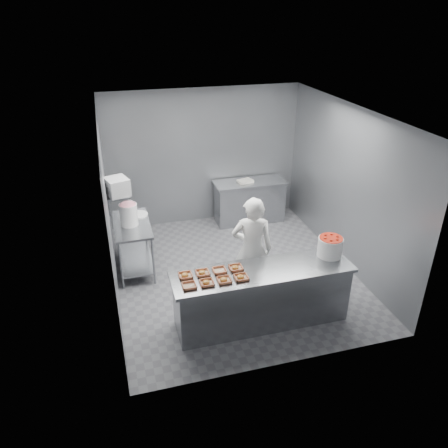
{
  "coord_description": "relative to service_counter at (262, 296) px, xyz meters",
  "views": [
    {
      "loc": [
        -1.91,
        -6.17,
        4.25
      ],
      "look_at": [
        -0.25,
        -0.2,
        1.09
      ],
      "focal_mm": 35.0,
      "sensor_mm": 36.0,
      "label": 1
    }
  ],
  "objects": [
    {
      "name": "tray_7",
      "position": [
        -0.36,
        0.12,
        0.47
      ],
      "size": [
        0.19,
        0.18,
        0.06
      ],
      "color": "tan",
      "rests_on": "service_counter"
    },
    {
      "name": "wall_back",
      "position": [
        0.0,
        3.6,
        0.95
      ],
      "size": [
        4.0,
        0.04,
        2.8
      ],
      "primitive_type": "cube",
      "color": "slate",
      "rests_on": "ground"
    },
    {
      "name": "tray_3",
      "position": [
        -0.36,
        -0.12,
        0.47
      ],
      "size": [
        0.19,
        0.18,
        0.06
      ],
      "color": "tan",
      "rests_on": "service_counter"
    },
    {
      "name": "paper_stack",
      "position": [
        0.8,
        3.25,
        0.47
      ],
      "size": [
        0.34,
        0.27,
        0.05
      ],
      "primitive_type": "cube",
      "rotation": [
        0.0,
        0.0,
        0.2
      ],
      "color": "silver",
      "rests_on": "back_counter"
    },
    {
      "name": "wall_shelf",
      "position": [
        -1.82,
        1.95,
        1.1
      ],
      "size": [
        0.35,
        0.9,
        0.03
      ],
      "primitive_type": "cube",
      "color": "slate",
      "rests_on": "wall_left"
    },
    {
      "name": "ceiling",
      "position": [
        0.0,
        1.35,
        2.35
      ],
      "size": [
        4.5,
        4.5,
        0.0
      ],
      "primitive_type": "plane",
      "rotation": [
        3.14,
        0.0,
        0.0
      ],
      "color": "white",
      "rests_on": "wall_back"
    },
    {
      "name": "glaze_bucket",
      "position": [
        -1.69,
        1.92,
        0.64
      ],
      "size": [
        0.31,
        0.3,
        0.46
      ],
      "color": "white",
      "rests_on": "prep_table"
    },
    {
      "name": "strawberry_tub",
      "position": [
        1.08,
        0.11,
        0.61
      ],
      "size": [
        0.36,
        0.36,
        0.3
      ],
      "color": "white",
      "rests_on": "service_counter"
    },
    {
      "name": "service_counter",
      "position": [
        0.0,
        0.0,
        0.0
      ],
      "size": [
        2.6,
        0.7,
        0.9
      ],
      "color": "slate",
      "rests_on": "ground"
    },
    {
      "name": "appliance",
      "position": [
        -1.82,
        1.68,
        1.25
      ],
      "size": [
        0.41,
        0.44,
        0.27
      ],
      "primitive_type": "cube",
      "rotation": [
        0.0,
        0.0,
        0.3
      ],
      "color": "gray",
      "rests_on": "wall_shelf"
    },
    {
      "name": "tray_6",
      "position": [
        -0.6,
        0.12,
        0.47
      ],
      "size": [
        0.19,
        0.18,
        0.04
      ],
      "color": "tan",
      "rests_on": "service_counter"
    },
    {
      "name": "wall_left",
      "position": [
        -2.0,
        1.35,
        0.95
      ],
      "size": [
        0.04,
        4.5,
        2.8
      ],
      "primitive_type": "cube",
      "color": "slate",
      "rests_on": "ground"
    },
    {
      "name": "prep_table",
      "position": [
        -1.65,
        1.95,
        0.14
      ],
      "size": [
        0.6,
        1.2,
        0.9
      ],
      "color": "slate",
      "rests_on": "ground"
    },
    {
      "name": "floor",
      "position": [
        0.0,
        1.35,
        -0.45
      ],
      "size": [
        4.5,
        4.5,
        0.0
      ],
      "primitive_type": "plane",
      "color": "#4C4C51",
      "rests_on": "ground"
    },
    {
      "name": "tray_1",
      "position": [
        -0.84,
        -0.12,
        0.47
      ],
      "size": [
        0.19,
        0.18,
        0.06
      ],
      "color": "tan",
      "rests_on": "service_counter"
    },
    {
      "name": "worker",
      "position": [
        0.06,
        0.64,
        0.41
      ],
      "size": [
        0.72,
        0.58,
        1.73
      ],
      "primitive_type": "imported",
      "rotation": [
        0.0,
        0.0,
        2.85
      ],
      "color": "white",
      "rests_on": "ground"
    },
    {
      "name": "rag",
      "position": [
        -1.58,
        2.39,
        0.46
      ],
      "size": [
        0.14,
        0.13,
        0.02
      ],
      "primitive_type": "cube",
      "rotation": [
        0.0,
        0.0,
        -0.08
      ],
      "color": "#CCB28C",
      "rests_on": "prep_table"
    },
    {
      "name": "back_counter",
      "position": [
        0.9,
        3.25,
        -0.0
      ],
      "size": [
        1.5,
        0.6,
        0.9
      ],
      "color": "slate",
      "rests_on": "ground"
    },
    {
      "name": "tray_4",
      "position": [
        -1.08,
        0.12,
        0.47
      ],
      "size": [
        0.19,
        0.18,
        0.06
      ],
      "color": "tan",
      "rests_on": "service_counter"
    },
    {
      "name": "wall_right",
      "position": [
        2.0,
        1.35,
        0.95
      ],
      "size": [
        0.04,
        4.5,
        2.8
      ],
      "primitive_type": "cube",
      "color": "slate",
      "rests_on": "ground"
    },
    {
      "name": "tray_0",
      "position": [
        -1.08,
        -0.12,
        0.47
      ],
      "size": [
        0.19,
        0.18,
        0.04
      ],
      "color": "tan",
      "rests_on": "service_counter"
    },
    {
      "name": "tray_2",
      "position": [
        -0.6,
        -0.12,
        0.47
      ],
      "size": [
        0.19,
        0.18,
        0.06
      ],
      "color": "tan",
      "rests_on": "service_counter"
    },
    {
      "name": "bucket_lid",
      "position": [
        -1.51,
        2.25,
        0.46
      ],
      "size": [
        0.34,
        0.34,
        0.03
      ],
      "primitive_type": "cylinder",
      "rotation": [
        0.0,
        0.0,
        0.04
      ],
      "color": "white",
      "rests_on": "prep_table"
    },
    {
      "name": "tray_5",
      "position": [
        -0.84,
        0.12,
        0.47
      ],
      "size": [
        0.19,
        0.18,
        0.06
      ],
      "color": "tan",
      "rests_on": "service_counter"
    }
  ]
}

